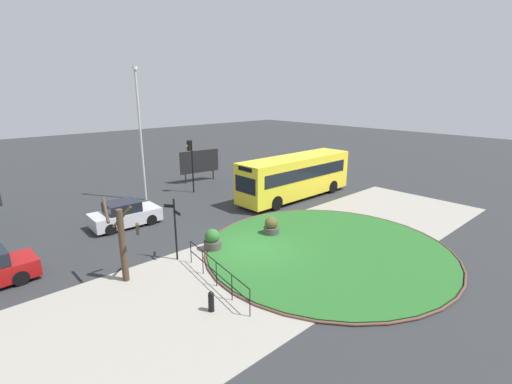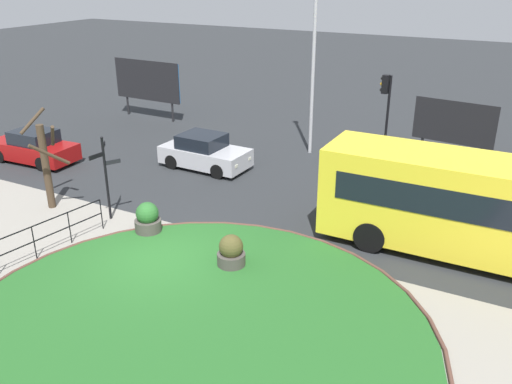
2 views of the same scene
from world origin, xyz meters
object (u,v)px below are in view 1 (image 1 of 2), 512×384
signpost_directional (175,225)px  street_tree_bare (123,241)px  planter_kerbside (212,241)px  billboard_right (199,162)px  planter_near_signpost (271,227)px  lamppost_tall (140,132)px  bus_yellow (295,176)px  bollard_foreground (211,301)px  traffic_light_near (190,155)px  car_near_lane (125,215)px

signpost_directional → street_tree_bare: 2.61m
planter_kerbside → street_tree_bare: (-4.50, 0.00, 1.31)m
billboard_right → planter_near_signpost: bearing=-99.8°
lamppost_tall → planter_kerbside: (-1.52, -10.46, -4.48)m
bus_yellow → lamppost_tall: (-8.58, 7.04, 3.31)m
signpost_directional → planter_near_signpost: (5.49, -0.86, -1.28)m
signpost_directional → street_tree_bare: bearing=-174.3°
bus_yellow → planter_kerbside: 10.72m
planter_kerbside → bollard_foreground: bearing=-126.4°
bus_yellow → traffic_light_near: size_ratio=2.39×
planter_kerbside → planter_near_signpost: bearing=-9.5°
signpost_directional → car_near_lane: bearing=89.3°
planter_kerbside → traffic_light_near: bearing=62.4°
car_near_lane → planter_near_signpost: (5.41, -6.91, -0.22)m
lamppost_tall → planter_kerbside: 11.48m
lamppost_tall → car_near_lane: bearing=-128.9°
car_near_lane → traffic_light_near: size_ratio=0.96×
billboard_right → planter_kerbside: (-7.68, -12.51, -1.24)m
signpost_directional → street_tree_bare: street_tree_bare is taller
planter_near_signpost → planter_kerbside: planter_kerbside is taller
bollard_foreground → lamppost_tall: 16.14m
lamppost_tall → planter_kerbside: lamppost_tall is taller
car_near_lane → street_tree_bare: (-2.68, -6.31, 1.12)m
bollard_foreground → lamppost_tall: (4.68, 14.75, 4.57)m
bollard_foreground → traffic_light_near: (8.30, 14.12, 2.61)m
bollard_foreground → lamppost_tall: lamppost_tall is taller
billboard_right → car_near_lane: bearing=-139.4°
traffic_light_near → lamppost_tall: bearing=-8.6°
car_near_lane → billboard_right: bearing=35.1°
planter_near_signpost → traffic_light_near: bearing=81.6°
bollard_foreground → street_tree_bare: bearing=107.2°
bus_yellow → planter_near_signpost: 7.74m
signpost_directional → traffic_light_near: traffic_light_near is taller
traffic_light_near → bus_yellow: bearing=129.0°
lamppost_tall → planter_near_signpost: lamppost_tall is taller
car_near_lane → billboard_right: billboard_right is taller
bus_yellow → street_tree_bare: bearing=13.1°
bus_yellow → street_tree_bare: 14.99m
bus_yellow → lamppost_tall: 11.58m
signpost_directional → car_near_lane: size_ratio=0.77×
bollard_foreground → traffic_light_near: bearing=59.6°
lamppost_tall → billboard_right: size_ratio=2.55×
bollard_foreground → bus_yellow: size_ratio=0.08×
bus_yellow → planter_kerbside: bearing=18.6°
bus_yellow → planter_near_signpost: (-6.51, -4.02, -1.20)m
lamppost_tall → planter_near_signpost: (2.07, -11.06, -4.51)m
billboard_right → planter_kerbside: billboard_right is taller
traffic_light_near → lamppost_tall: size_ratio=0.44×
bollard_foreground → car_near_lane: 10.69m
traffic_light_near → planter_kerbside: 11.37m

